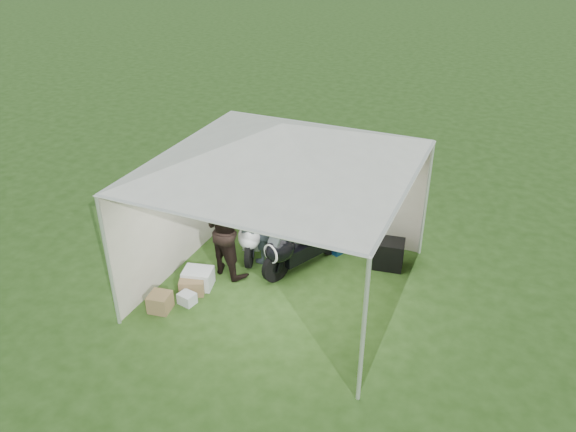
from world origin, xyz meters
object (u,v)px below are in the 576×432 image
object	(u,v)px
person_blue_jacket	(265,218)
equipment_box	(389,254)
crate_0	(198,278)
crate_1	(160,302)
motorcycle_white	(254,227)
person_dark_jacket	(227,229)
motorcycle_black	(300,243)
canopy_tent	(283,149)
paddock_stand	(334,244)
crate_2	(187,298)
crate_3	(192,286)

from	to	relation	value
person_blue_jacket	equipment_box	size ratio (longest dim) A/B	3.33
crate_0	crate_1	size ratio (longest dim) A/B	1.46
motorcycle_white	crate_1	size ratio (longest dim) A/B	5.37
motorcycle_white	person_dark_jacket	bearing A→B (deg)	-114.20
motorcycle_black	crate_0	bearing A→B (deg)	-114.51
canopy_tent	paddock_stand	world-z (taller)	canopy_tent
equipment_box	paddock_stand	bearing A→B (deg)	174.64
crate_2	crate_3	distance (m)	0.30
paddock_stand	motorcycle_black	bearing A→B (deg)	-114.94
person_blue_jacket	crate_0	xyz separation A→B (m)	(-0.71, -1.25, -0.73)
paddock_stand	crate_0	distance (m)	2.72
equipment_box	crate_2	xyz separation A→B (m)	(-2.82, -2.44, -0.17)
motorcycle_black	crate_2	world-z (taller)	motorcycle_black
paddock_stand	crate_3	size ratio (longest dim) A/B	0.96
equipment_box	crate_0	world-z (taller)	equipment_box
motorcycle_black	crate_1	bearing A→B (deg)	-104.06
motorcycle_black	equipment_box	world-z (taller)	motorcycle_black
equipment_box	crate_1	bearing A→B (deg)	-138.63
crate_3	equipment_box	bearing A→B (deg)	36.57
motorcycle_white	motorcycle_black	bearing A→B (deg)	-29.26
person_blue_jacket	crate_2	xyz separation A→B (m)	(-0.63, -1.75, -0.80)
motorcycle_white	person_dark_jacket	size ratio (longest dim) A/B	1.02
motorcycle_black	person_blue_jacket	bearing A→B (deg)	-157.02
paddock_stand	person_blue_jacket	xyz separation A→B (m)	(-1.10, -0.79, 0.75)
canopy_tent	person_dark_jacket	size ratio (longest dim) A/B	3.14
person_dark_jacket	paddock_stand	bearing A→B (deg)	-119.47
paddock_stand	crate_0	size ratio (longest dim) A/B	0.81
crate_0	person_blue_jacket	bearing A→B (deg)	60.27
person_blue_jacket	crate_0	distance (m)	1.61
motorcycle_white	paddock_stand	distance (m)	1.58
paddock_stand	crate_3	xyz separation A→B (m)	(-1.80, -2.25, -0.01)
person_dark_jacket	person_blue_jacket	bearing A→B (deg)	-107.22
person_dark_jacket	crate_1	distance (m)	1.71
paddock_stand	person_blue_jacket	world-z (taller)	person_blue_jacket
equipment_box	crate_3	xyz separation A→B (m)	(-2.90, -2.15, -0.13)
motorcycle_white	person_blue_jacket	xyz separation A→B (m)	(0.33, -0.21, 0.38)
crate_2	motorcycle_white	bearing A→B (deg)	81.39
equipment_box	crate_3	size ratio (longest dim) A/B	1.29
crate_1	paddock_stand	bearing A→B (deg)	54.55
motorcycle_white	crate_2	size ratio (longest dim) A/B	6.81
motorcycle_black	paddock_stand	bearing A→B (deg)	90.00
motorcycle_black	person_blue_jacket	size ratio (longest dim) A/B	1.02
equipment_box	motorcycle_black	bearing A→B (deg)	-154.30
paddock_stand	crate_3	bearing A→B (deg)	-128.65
person_dark_jacket	crate_3	bearing A→B (deg)	90.36
crate_0	crate_2	distance (m)	0.52
crate_3	crate_0	bearing A→B (deg)	92.18
canopy_tent	equipment_box	distance (m)	3.06
paddock_stand	crate_2	xyz separation A→B (m)	(-1.72, -2.54, -0.05)
canopy_tent	person_blue_jacket	size ratio (longest dim) A/B	3.15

